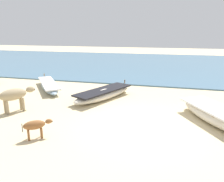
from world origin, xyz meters
TOP-DOWN VIEW (x-y plane):
  - ground at (0.00, 0.00)m, footprint 80.00×80.00m
  - sea_water at (0.00, 16.10)m, footprint 60.00×20.00m
  - fishing_boat_4 at (-2.33, 2.92)m, footprint 2.58×4.00m
  - fishing_boat_5 at (2.72, 0.96)m, footprint 2.94×3.90m
  - fishing_boat_6 at (-6.11, 4.03)m, footprint 3.27×3.87m
  - cow_adult_dun at (-5.45, 0.18)m, footprint 1.08×1.47m
  - calf_near_brown at (-3.20, -1.77)m, footprint 0.84×0.73m

SIDE VIEW (x-z plane):
  - ground at x=0.00m, z-range 0.00..0.00m
  - sea_water at x=0.00m, z-range 0.00..0.08m
  - fishing_boat_6 at x=-6.11m, z-range -0.08..0.52m
  - fishing_boat_4 at x=-2.33m, z-range -0.08..0.62m
  - fishing_boat_5 at x=2.72m, z-range -0.08..0.70m
  - calf_near_brown at x=-3.20m, z-range 0.14..0.75m
  - cow_adult_dun at x=-5.45m, z-range 0.23..1.26m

